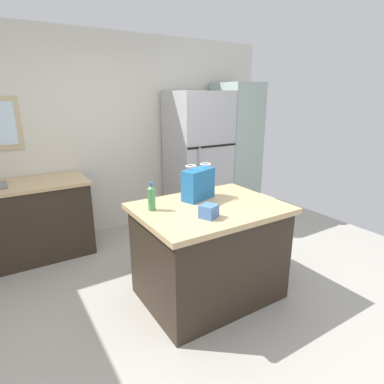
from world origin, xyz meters
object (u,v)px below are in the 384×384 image
object	(u,v)px
kitchen_island	(209,251)
bottle	(152,198)
small_box	(209,211)
tall_cabinet	(235,150)
shopping_bag	(198,184)
refrigerator	(198,159)

from	to	relation	value
kitchen_island	bottle	world-z (taller)	bottle
kitchen_island	small_box	bearing A→B (deg)	-127.40
tall_cabinet	bottle	size ratio (longest dim) A/B	8.22
shopping_bag	small_box	size ratio (longest dim) A/B	2.76
bottle	small_box	bearing A→B (deg)	-51.74
tall_cabinet	shopping_bag	xyz separation A→B (m)	(-1.65, -1.47, 0.04)
refrigerator	bottle	size ratio (longest dim) A/B	7.72
kitchen_island	bottle	size ratio (longest dim) A/B	5.22
refrigerator	bottle	bearing A→B (deg)	-133.80
small_box	bottle	xyz separation A→B (m)	(-0.31, 0.40, 0.06)
bottle	kitchen_island	bearing A→B (deg)	-19.68
kitchen_island	refrigerator	world-z (taller)	refrigerator
kitchen_island	refrigerator	size ratio (longest dim) A/B	0.68
shopping_bag	bottle	world-z (taller)	shopping_bag
tall_cabinet	bottle	distance (m)	2.63
refrigerator	small_box	size ratio (longest dim) A/B	14.86
refrigerator	tall_cabinet	size ratio (longest dim) A/B	0.94
kitchen_island	shopping_bag	size ratio (longest dim) A/B	3.64
shopping_bag	bottle	size ratio (longest dim) A/B	1.43
tall_cabinet	bottle	world-z (taller)	tall_cabinet
bottle	shopping_bag	bearing A→B (deg)	5.21
kitchen_island	small_box	world-z (taller)	small_box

